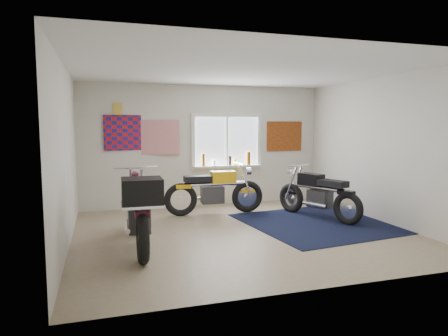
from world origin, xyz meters
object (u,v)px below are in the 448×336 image
object	(u,v)px
maroon_tourer	(139,209)
yellow_triumph	(214,192)
navy_rug	(318,223)
black_chrome_bike	(318,196)

from	to	relation	value
maroon_tourer	yellow_triumph	bearing A→B (deg)	-38.49
yellow_triumph	navy_rug	bearing A→B (deg)	-37.25
navy_rug	black_chrome_bike	world-z (taller)	black_chrome_bike
navy_rug	black_chrome_bike	bearing A→B (deg)	60.64
navy_rug	black_chrome_bike	xyz separation A→B (m)	(0.21, 0.37, 0.44)
navy_rug	maroon_tourer	world-z (taller)	maroon_tourer
navy_rug	yellow_triumph	size ratio (longest dim) A/B	1.26
maroon_tourer	navy_rug	bearing A→B (deg)	-76.93
black_chrome_bike	navy_rug	bearing A→B (deg)	129.13
navy_rug	yellow_triumph	world-z (taller)	yellow_triumph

